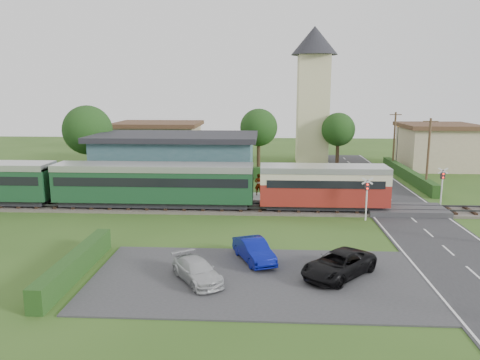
# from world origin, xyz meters

# --- Properties ---
(ground) EXTENTS (120.00, 120.00, 0.00)m
(ground) POSITION_xyz_m (0.00, 0.00, 0.00)
(ground) COLOR #2D4C19
(railway_track) EXTENTS (76.00, 3.20, 0.49)m
(railway_track) POSITION_xyz_m (0.00, 2.00, 0.11)
(railway_track) COLOR #4C443D
(railway_track) RESTS_ON ground
(road) EXTENTS (6.00, 70.00, 0.05)m
(road) POSITION_xyz_m (10.00, 0.00, 0.03)
(road) COLOR #28282B
(road) RESTS_ON ground
(car_park) EXTENTS (17.00, 9.00, 0.08)m
(car_park) POSITION_xyz_m (-1.50, -12.00, 0.04)
(car_park) COLOR #333335
(car_park) RESTS_ON ground
(crossing_deck) EXTENTS (6.20, 3.40, 0.45)m
(crossing_deck) POSITION_xyz_m (10.00, 2.00, 0.23)
(crossing_deck) COLOR #333335
(crossing_deck) RESTS_ON ground
(platform) EXTENTS (30.00, 3.00, 0.45)m
(platform) POSITION_xyz_m (-10.00, 5.20, 0.23)
(platform) COLOR gray
(platform) RESTS_ON ground
(equipment_hut) EXTENTS (2.30, 2.30, 2.55)m
(equipment_hut) POSITION_xyz_m (-18.00, 5.20, 1.75)
(equipment_hut) COLOR beige
(equipment_hut) RESTS_ON platform
(station_building) EXTENTS (16.00, 9.00, 5.30)m
(station_building) POSITION_xyz_m (-10.00, 10.99, 2.69)
(station_building) COLOR #45676E
(station_building) RESTS_ON ground
(train) EXTENTS (43.20, 2.90, 3.40)m
(train) POSITION_xyz_m (-13.29, 2.00, 2.18)
(train) COLOR #232328
(train) RESTS_ON ground
(church_tower) EXTENTS (6.00, 6.00, 17.60)m
(church_tower) POSITION_xyz_m (5.00, 28.00, 10.23)
(church_tower) COLOR beige
(church_tower) RESTS_ON ground
(house_west) EXTENTS (10.80, 8.80, 5.50)m
(house_west) POSITION_xyz_m (-15.00, 25.00, 2.79)
(house_west) COLOR tan
(house_west) RESTS_ON ground
(house_east) EXTENTS (8.80, 8.80, 5.50)m
(house_east) POSITION_xyz_m (20.00, 24.00, 2.80)
(house_east) COLOR tan
(house_east) RESTS_ON ground
(hedge_carpark) EXTENTS (0.80, 9.00, 1.20)m
(hedge_carpark) POSITION_xyz_m (-11.00, -12.00, 0.60)
(hedge_carpark) COLOR #193814
(hedge_carpark) RESTS_ON ground
(hedge_roadside) EXTENTS (0.80, 18.00, 1.20)m
(hedge_roadside) POSITION_xyz_m (14.20, 16.00, 0.60)
(hedge_roadside) COLOR #193814
(hedge_roadside) RESTS_ON ground
(hedge_station) EXTENTS (22.00, 0.80, 1.30)m
(hedge_station) POSITION_xyz_m (-10.00, 15.50, 0.65)
(hedge_station) COLOR #193814
(hedge_station) RESTS_ON ground
(tree_a) EXTENTS (5.20, 5.20, 8.00)m
(tree_a) POSITION_xyz_m (-20.00, 14.00, 5.38)
(tree_a) COLOR #332316
(tree_a) RESTS_ON ground
(tree_b) EXTENTS (4.60, 4.60, 7.34)m
(tree_b) POSITION_xyz_m (-2.00, 23.00, 5.02)
(tree_b) COLOR #332316
(tree_b) RESTS_ON ground
(tree_c) EXTENTS (4.20, 4.20, 6.78)m
(tree_c) POSITION_xyz_m (8.00, 25.00, 4.65)
(tree_c) COLOR #332316
(tree_c) RESTS_ON ground
(utility_pole_c) EXTENTS (1.40, 0.22, 7.00)m
(utility_pole_c) POSITION_xyz_m (14.20, 10.00, 3.63)
(utility_pole_c) COLOR #473321
(utility_pole_c) RESTS_ON ground
(utility_pole_d) EXTENTS (1.40, 0.22, 7.00)m
(utility_pole_d) POSITION_xyz_m (14.20, 22.00, 3.63)
(utility_pole_d) COLOR #473321
(utility_pole_d) RESTS_ON ground
(crossing_signal_near) EXTENTS (0.84, 0.28, 3.28)m
(crossing_signal_near) POSITION_xyz_m (6.40, -0.41, 2.14)
(crossing_signal_near) COLOR silver
(crossing_signal_near) RESTS_ON ground
(crossing_signal_far) EXTENTS (0.84, 0.28, 3.28)m
(crossing_signal_far) POSITION_xyz_m (13.60, 4.39, 2.14)
(crossing_signal_far) COLOR silver
(crossing_signal_far) RESTS_ON ground
(streetlamp_west) EXTENTS (0.30, 0.30, 5.15)m
(streetlamp_west) POSITION_xyz_m (-22.00, 20.00, 3.04)
(streetlamp_west) COLOR #3F3F47
(streetlamp_west) RESTS_ON ground
(streetlamp_east) EXTENTS (0.30, 0.30, 5.15)m
(streetlamp_east) POSITION_xyz_m (16.00, 27.00, 3.04)
(streetlamp_east) COLOR #3F3F47
(streetlamp_east) RESTS_ON ground
(car_on_road) EXTENTS (3.57, 1.90, 1.15)m
(car_on_road) POSITION_xyz_m (9.65, 12.83, 0.63)
(car_on_road) COLOR navy
(car_on_road) RESTS_ON road
(car_park_blue) EXTENTS (2.71, 4.03, 1.26)m
(car_park_blue) POSITION_xyz_m (-1.71, -9.50, 0.71)
(car_park_blue) COLOR navy
(car_park_blue) RESTS_ON car_park
(car_park_silver) EXTENTS (3.37, 4.06, 1.11)m
(car_park_silver) POSITION_xyz_m (-4.52, -12.47, 0.63)
(car_park_silver) COLOR #B6B7B9
(car_park_silver) RESTS_ON car_park
(car_park_dark) EXTENTS (4.65, 4.83, 1.28)m
(car_park_dark) POSITION_xyz_m (2.73, -11.44, 0.72)
(car_park_dark) COLOR black
(car_park_dark) RESTS_ON car_park
(pedestrian_near) EXTENTS (0.77, 0.56, 1.94)m
(pedestrian_near) POSITION_xyz_m (-1.70, 5.58, 1.42)
(pedestrian_near) COLOR gray
(pedestrian_near) RESTS_ON platform
(pedestrian_far) EXTENTS (0.61, 0.76, 1.47)m
(pedestrian_far) POSITION_xyz_m (-14.87, 5.16, 1.18)
(pedestrian_far) COLOR gray
(pedestrian_far) RESTS_ON platform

